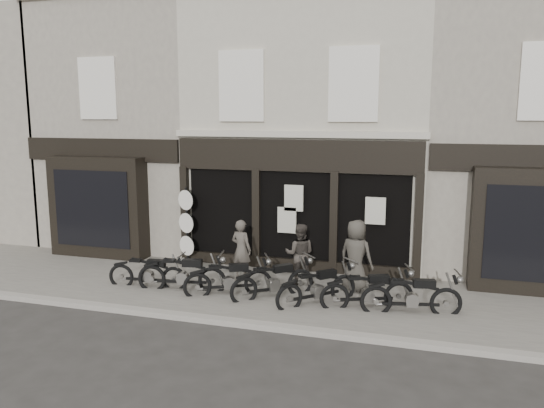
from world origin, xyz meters
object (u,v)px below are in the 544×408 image
(motorcycle_6, at_px, (412,299))
(advert_sign_post, at_px, (187,229))
(motorcycle_3, at_px, (274,284))
(man_right, at_px, (356,255))
(motorcycle_1, at_px, (183,277))
(man_centre, at_px, (300,254))
(motorcycle_0, at_px, (148,275))
(man_left, at_px, (241,250))
(motorcycle_5, at_px, (368,294))
(motorcycle_2, at_px, (229,282))
(motorcycle_4, at_px, (318,290))

(motorcycle_6, distance_m, advert_sign_post, 7.06)
(motorcycle_3, bearing_deg, man_right, -12.82)
(motorcycle_1, xyz_separation_m, man_centre, (2.78, 1.33, 0.49))
(motorcycle_0, distance_m, man_left, 2.56)
(motorcycle_5, relative_size, advert_sign_post, 0.87)
(man_centre, bearing_deg, motorcycle_6, 148.88)
(motorcycle_3, height_order, motorcycle_6, motorcycle_6)
(motorcycle_2, distance_m, man_left, 1.35)
(motorcycle_0, bearing_deg, motorcycle_1, -5.71)
(motorcycle_0, relative_size, motorcycle_3, 1.16)
(man_left, bearing_deg, man_centre, -163.24)
(motorcycle_2, height_order, advert_sign_post, advert_sign_post)
(motorcycle_4, bearing_deg, motorcycle_0, 136.43)
(motorcycle_1, relative_size, man_centre, 1.43)
(motorcycle_5, xyz_separation_m, man_centre, (-1.95, 1.23, 0.51))
(motorcycle_3, relative_size, motorcycle_6, 0.82)
(motorcycle_3, bearing_deg, motorcycle_0, 142.01)
(motorcycle_1, relative_size, motorcycle_2, 1.13)
(motorcycle_6, height_order, advert_sign_post, advert_sign_post)
(motorcycle_4, bearing_deg, man_right, 13.27)
(motorcycle_6, xyz_separation_m, advert_sign_post, (-6.67, 2.20, 0.76))
(motorcycle_6, relative_size, man_right, 1.23)
(motorcycle_3, distance_m, motorcycle_6, 3.35)
(motorcycle_0, bearing_deg, motorcycle_2, -5.70)
(motorcycle_5, bearing_deg, motorcycle_3, 156.94)
(man_right, bearing_deg, motorcycle_2, 41.29)
(motorcycle_1, xyz_separation_m, motorcycle_6, (5.74, 0.00, -0.01))
(motorcycle_6, bearing_deg, motorcycle_5, 162.96)
(motorcycle_2, xyz_separation_m, man_right, (3.02, 1.18, 0.62))
(motorcycle_0, height_order, man_left, man_left)
(motorcycle_4, relative_size, man_right, 0.96)
(man_left, bearing_deg, man_right, -166.56)
(motorcycle_3, relative_size, motorcycle_4, 1.05)
(motorcycle_0, bearing_deg, motorcycle_3, -3.43)
(motorcycle_0, height_order, motorcycle_2, motorcycle_2)
(motorcycle_0, bearing_deg, man_right, 6.28)
(motorcycle_6, xyz_separation_m, man_left, (-4.59, 1.26, 0.51))
(motorcycle_4, xyz_separation_m, motorcycle_6, (2.20, -0.03, 0.01))
(motorcycle_0, xyz_separation_m, motorcycle_1, (0.99, 0.02, 0.04))
(man_centre, xyz_separation_m, advert_sign_post, (-3.70, 0.87, 0.26))
(man_centre, bearing_deg, motorcycle_1, 18.45)
(motorcycle_4, bearing_deg, motorcycle_1, 136.32)
(motorcycle_1, bearing_deg, motorcycle_6, -9.81)
(motorcycle_3, distance_m, advert_sign_post, 3.96)
(motorcycle_6, bearing_deg, motorcycle_1, 168.19)
(motorcycle_1, distance_m, motorcycle_6, 5.74)
(motorcycle_4, bearing_deg, man_left, 108.51)
(motorcycle_5, height_order, man_centre, man_centre)
(man_centre, bearing_deg, man_right, 168.20)
(motorcycle_4, xyz_separation_m, man_right, (0.75, 1.17, 0.62))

